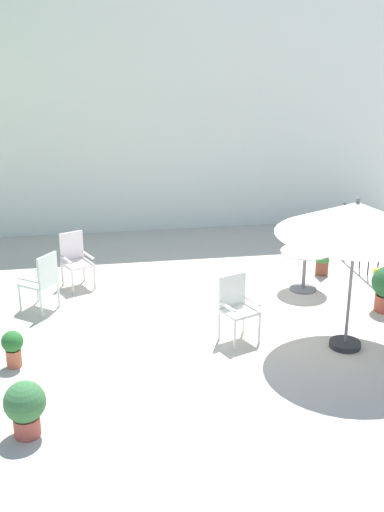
{
  "coord_description": "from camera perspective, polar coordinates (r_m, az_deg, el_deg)",
  "views": [
    {
      "loc": [
        -1.47,
        -8.85,
        4.26
      ],
      "look_at": [
        0.0,
        0.01,
        1.03
      ],
      "focal_mm": 44.77,
      "sensor_mm": 36.0,
      "label": 1
    }
  ],
  "objects": [
    {
      "name": "patio_chair_1",
      "position": [
        10.29,
        -13.25,
        -1.99
      ],
      "size": [
        0.65,
        0.65,
        0.95
      ],
      "color": "white",
      "rests_on": "ground"
    },
    {
      "name": "potted_plant_0",
      "position": [
        8.81,
        -15.72,
        -7.78
      ],
      "size": [
        0.29,
        0.29,
        0.51
      ],
      "color": "#C86645",
      "rests_on": "ground"
    },
    {
      "name": "patio_chair_2",
      "position": [
        9.1,
        3.98,
        -4.27
      ],
      "size": [
        0.59,
        0.57,
        0.97
      ],
      "color": "white",
      "rests_on": "ground"
    },
    {
      "name": "potted_plant_3",
      "position": [
        11.73,
        11.65,
        0.62
      ],
      "size": [
        0.25,
        0.25,
        0.95
      ],
      "color": "brown",
      "rests_on": "ground"
    },
    {
      "name": "villa_facade",
      "position": [
        13.85,
        -3.33,
        12.37
      ],
      "size": [
        11.04,
        0.3,
        4.96
      ],
      "primitive_type": "cube",
      "color": "white",
      "rests_on": "ground"
    },
    {
      "name": "potted_plant_2",
      "position": [
        7.36,
        -14.69,
        -12.84
      ],
      "size": [
        0.46,
        0.46,
        0.66
      ],
      "color": "#B35241",
      "rests_on": "ground"
    },
    {
      "name": "patio_chair_0",
      "position": [
        11.16,
        -10.41,
        -0.12
      ],
      "size": [
        0.6,
        0.61,
        0.94
      ],
      "color": "silver",
      "rests_on": "ground"
    },
    {
      "name": "ground_plane",
      "position": [
        9.93,
        0.01,
        -5.62
      ],
      "size": [
        60.0,
        60.0,
        0.0
      ],
      "primitive_type": "plane",
      "color": "beige"
    },
    {
      "name": "cafe_table_0",
      "position": [
        10.97,
        10.03,
        -0.58
      ],
      "size": [
        0.83,
        0.83,
        0.71
      ],
      "color": "silver",
      "rests_on": "ground"
    },
    {
      "name": "patio_umbrella_0",
      "position": [
        8.66,
        14.47,
        3.2
      ],
      "size": [
        2.14,
        2.14,
        2.17
      ],
      "color": "#2D2D2D",
      "rests_on": "ground"
    }
  ]
}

